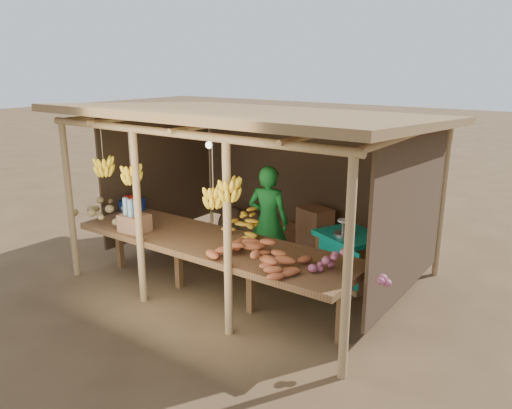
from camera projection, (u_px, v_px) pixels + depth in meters
The scene contains 13 objects.
ground at pixel (256, 274), 7.19m from camera, with size 60.00×60.00×0.00m, color brown.
stall_structure at pixel (251, 143), 6.66m from camera, with size 4.70×3.50×2.43m.
counter at pixel (212, 245), 6.25m from camera, with size 3.90×1.05×0.80m.
potato_heap at pixel (109, 207), 7.04m from camera, with size 1.06×0.63×0.37m, color #95824D, non-canonical shape.
sweet_potato_heap at pixel (255, 248), 5.48m from camera, with size 1.04×0.62×0.36m, color #A4502A, non-canonical shape.
onion_heap at pixel (353, 260), 5.13m from camera, with size 0.87×0.52×0.36m, color #A65067, non-canonical shape.
banana_pile at pixel (244, 222), 6.42m from camera, with size 0.53×0.32×0.34m, color gold, non-canonical shape.
tomato_basin at pixel (133, 203), 7.57m from camera, with size 0.41×0.41×0.21m.
bottle_box at pixel (134, 219), 6.52m from camera, with size 0.38×0.31×0.46m.
vendor at pixel (268, 222), 6.98m from camera, with size 0.58×0.38×1.60m, color #197428.
tarp_crate at pixel (349, 258), 6.75m from camera, with size 1.03×0.97×0.97m.
carton_stack at pixel (305, 234), 7.89m from camera, with size 1.11×0.53×0.77m.
burlap_sacks at pixel (243, 225), 8.45m from camera, with size 0.96×0.50×0.68m.
Camera 1 is at (3.87, -5.40, 2.93)m, focal length 35.00 mm.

